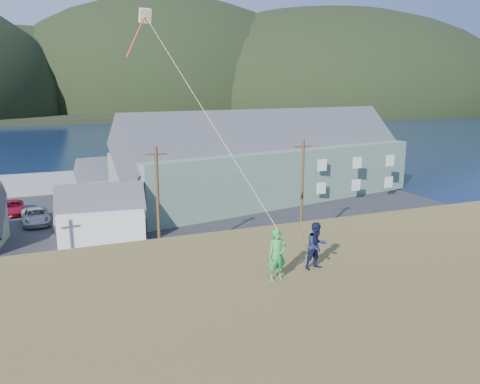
# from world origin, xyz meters

# --- Properties ---
(ground) EXTENTS (900.00, 900.00, 0.00)m
(ground) POSITION_xyz_m (0.00, 0.00, 0.00)
(ground) COLOR #0A1638
(ground) RESTS_ON ground
(grass_strip) EXTENTS (110.00, 8.00, 0.10)m
(grass_strip) POSITION_xyz_m (0.00, -2.00, 0.05)
(grass_strip) COLOR #4C3D19
(grass_strip) RESTS_ON ground
(waterfront_lot) EXTENTS (72.00, 36.00, 0.12)m
(waterfront_lot) POSITION_xyz_m (0.00, 17.00, 0.06)
(waterfront_lot) COLOR #28282B
(waterfront_lot) RESTS_ON ground
(wharf) EXTENTS (26.00, 14.00, 0.90)m
(wharf) POSITION_xyz_m (-6.00, 40.00, 0.45)
(wharf) COLOR gray
(wharf) RESTS_ON ground
(far_shore) EXTENTS (900.00, 320.00, 2.00)m
(far_shore) POSITION_xyz_m (0.00, 330.00, 1.00)
(far_shore) COLOR black
(far_shore) RESTS_ON ground
(far_hills) EXTENTS (760.00, 265.00, 143.00)m
(far_hills) POSITION_xyz_m (35.59, 279.38, 2.00)
(far_hills) COLOR black
(far_hills) RESTS_ON ground
(lodge) EXTENTS (40.21, 18.30, 13.66)m
(lodge) POSITION_xyz_m (17.66, 20.60, 5.24)
(lodge) COLOR slate
(lodge) RESTS_ON waterfront_lot
(shed_white) EXTENTS (8.38, 5.96, 6.33)m
(shed_white) POSITION_xyz_m (-4.27, 11.00, 2.44)
(shed_white) COLOR white
(shed_white) RESTS_ON waterfront_lot
(shed_palegreen_far) EXTENTS (11.38, 7.82, 7.02)m
(shed_palegreen_far) POSITION_xyz_m (-0.24, 25.41, 2.69)
(shed_palegreen_far) COLOR gray
(shed_palegreen_far) RESTS_ON waterfront_lot
(utility_poles) EXTENTS (26.57, 0.24, 9.55)m
(utility_poles) POSITION_xyz_m (-1.17, 1.50, 4.77)
(utility_poles) COLOR #47331E
(utility_poles) RESTS_ON waterfront_lot
(parked_cars) EXTENTS (24.62, 11.32, 1.58)m
(parked_cars) POSITION_xyz_m (-8.33, 20.84, 0.87)
(parked_cars) COLOR #38598C
(parked_cars) RESTS_ON waterfront_lot
(kite_flyer_green) EXTENTS (0.67, 0.45, 1.81)m
(kite_flyer_green) POSITION_xyz_m (-1.08, -18.63, 8.10)
(kite_flyer_green) COLOR green
(kite_flyer_green) RESTS_ON hillside
(kite_flyer_navy) EXTENTS (0.93, 0.77, 1.76)m
(kite_flyer_navy) POSITION_xyz_m (0.72, -18.23, 8.08)
(kite_flyer_navy) COLOR #161B3F
(kite_flyer_navy) RESTS_ON hillside
(kite_rig) EXTENTS (2.12, 3.41, 10.30)m
(kite_rig) POSITION_xyz_m (-4.09, -12.60, 16.30)
(kite_rig) COLOR beige
(kite_rig) RESTS_ON ground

